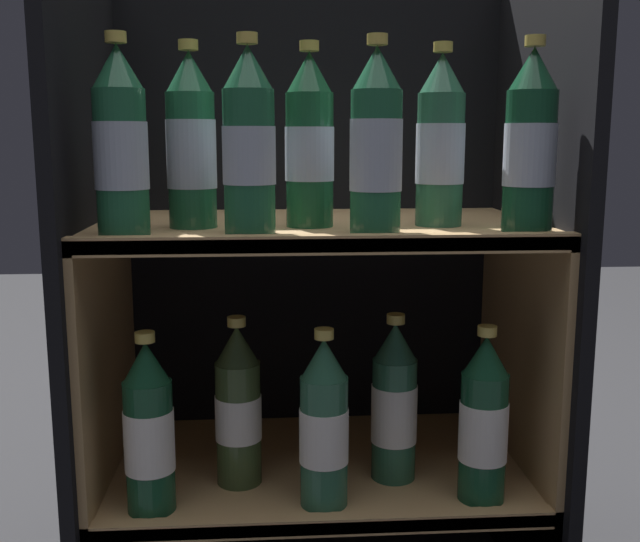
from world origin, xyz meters
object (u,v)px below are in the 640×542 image
Objects in this scene: bottle_upper_front_3 at (530,145)px; bottle_upper_back_2 at (440,145)px; bottle_upper_back_1 at (310,144)px; bottle_upper_front_2 at (376,146)px; bottle_lower_front_0 at (149,431)px; bottle_lower_front_1 at (322,426)px; bottle_upper_front_0 at (121,146)px; bottle_upper_back_0 at (191,145)px; bottle_lower_front_2 at (484,422)px; bottle_lower_back_1 at (394,405)px; bottle_upper_front_1 at (249,145)px; bottle_lower_back_0 at (238,408)px.

bottle_upper_back_2 is at bearing 143.23° from bottle_upper_front_3.
bottle_upper_front_2 is at bearing -42.92° from bottle_upper_back_1.
bottle_lower_front_0 is (-0.52, 0.00, -0.39)m from bottle_upper_front_3.
bottle_upper_back_1 is 0.40m from bottle_lower_front_1.
bottle_upper_front_0 is 1.00× the size of bottle_upper_back_2.
bottle_lower_front_1 is (0.26, 0.00, -0.39)m from bottle_upper_front_0.
bottle_upper_back_1 is at bearing 165.07° from bottle_upper_front_3.
bottle_upper_front_0 and bottle_upper_back_0 have the same top height.
bottle_upper_front_0 is 0.63m from bottle_lower_front_2.
bottle_lower_front_0 is (0.02, 0.00, -0.39)m from bottle_upper_front_0.
bottle_upper_front_3 is 0.39m from bottle_lower_front_2.
bottle_upper_back_2 is at bearing 125.75° from bottle_lower_front_2.
bottle_upper_front_3 is 1.00× the size of bottle_upper_back_0.
bottle_lower_back_1 is (-0.06, 0.00, -0.39)m from bottle_upper_back_2.
bottle_upper_front_2 is 1.00× the size of bottle_lower_front_0.
bottle_upper_front_2 is 1.00× the size of bottle_lower_back_1.
bottle_upper_front_2 is 0.50m from bottle_lower_front_0.
bottle_upper_back_0 is 0.35m from bottle_upper_back_2.
bottle_upper_front_1 and bottle_upper_back_2 have the same top height.
bottle_lower_front_1 is at bearing 0.00° from bottle_lower_front_0.
bottle_upper_front_1 is at bearing 180.00° from bottle_upper_front_2.
bottle_upper_front_1 and bottle_upper_front_3 have the same top height.
bottle_lower_front_2 is at bearing -54.25° from bottle_upper_back_2.
bottle_lower_front_2 is 1.00× the size of bottle_lower_back_0.
bottle_upper_back_0 is 0.57m from bottle_lower_front_2.
bottle_lower_front_1 is at bearing 0.00° from bottle_upper_front_0.
bottle_lower_back_0 is at bearing 28.97° from bottle_upper_front_0.
bottle_upper_front_0 reaches higher than bottle_lower_front_2.
bottle_lower_front_2 is at bearing 180.00° from bottle_upper_front_3.
bottle_upper_front_1 reaches higher than bottle_lower_front_1.
bottle_upper_front_0 is 1.00× the size of bottle_lower_front_1.
bottle_upper_front_1 is 0.17m from bottle_upper_front_2.
bottle_upper_front_2 is 1.00× the size of bottle_lower_front_1.
bottle_lower_front_1 is (-0.07, 0.00, -0.39)m from bottle_upper_front_2.
bottle_upper_back_0 is 0.17m from bottle_upper_back_1.
bottle_upper_front_2 is at bearing 0.00° from bottle_upper_front_1.
bottle_upper_back_1 reaches higher than bottle_lower_back_1.
bottle_upper_back_2 is at bearing 0.00° from bottle_upper_back_0.
bottle_upper_front_3 is at bearing 0.00° from bottle_upper_front_0.
bottle_upper_back_2 is 1.00× the size of bottle_lower_front_1.
bottle_upper_back_0 is at bearing 170.36° from bottle_upper_front_3.
bottle_lower_front_1 is at bearing -23.57° from bottle_upper_back_0.
bottle_lower_front_2 is 0.14m from bottle_lower_back_1.
bottle_upper_back_2 is (0.35, 0.00, 0.00)m from bottle_upper_back_0.
bottle_lower_back_1 is (0.21, 0.08, -0.39)m from bottle_upper_front_1.
bottle_upper_front_2 is at bearing -0.00° from bottle_lower_front_1.
bottle_upper_back_1 is at bearing 180.00° from bottle_lower_back_1.
bottle_upper_back_1 reaches higher than bottle_lower_front_1.
bottle_lower_front_1 and bottle_lower_back_1 have the same top height.
bottle_upper_front_3 and bottle_upper_back_2 have the same top height.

